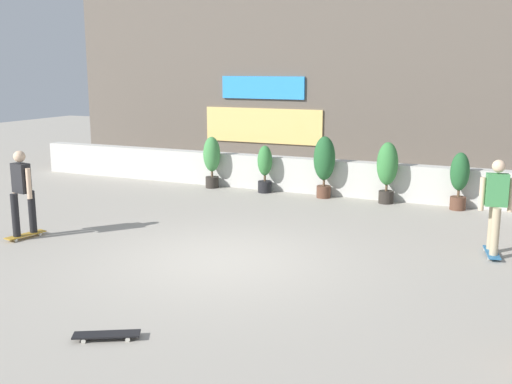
{
  "coord_description": "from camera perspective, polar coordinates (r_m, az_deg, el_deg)",
  "views": [
    {
      "loc": [
        4.59,
        -8.79,
        3.22
      ],
      "look_at": [
        0.0,
        1.5,
        0.9
      ],
      "focal_mm": 42.5,
      "sensor_mm": 36.0,
      "label": 1
    }
  ],
  "objects": [
    {
      "name": "ground_plane",
      "position": [
        10.42,
        -3.38,
        -6.38
      ],
      "size": [
        48.0,
        48.0,
        0.0
      ],
      "primitive_type": "plane",
      "color": "#A8A093"
    },
    {
      "name": "planter_wall",
      "position": [
        15.73,
        6.69,
        1.42
      ],
      "size": [
        18.0,
        0.4,
        0.9
      ],
      "primitive_type": "cube",
      "color": "beige",
      "rests_on": "ground"
    },
    {
      "name": "building_backdrop",
      "position": [
        19.34,
        10.51,
        11.53
      ],
      "size": [
        20.0,
        2.08,
        6.5
      ],
      "color": "#60564C",
      "rests_on": "ground"
    },
    {
      "name": "potted_plant_0",
      "position": [
        16.46,
        -4.18,
        3.14
      ],
      "size": [
        0.46,
        0.46,
        1.4
      ],
      "color": "#2D2823",
      "rests_on": "ground"
    },
    {
      "name": "potted_plant_1",
      "position": [
        15.81,
        0.84,
        2.35
      ],
      "size": [
        0.38,
        0.38,
        1.24
      ],
      "color": "black",
      "rests_on": "ground"
    },
    {
      "name": "potted_plant_2",
      "position": [
        15.21,
        6.45,
        2.82
      ],
      "size": [
        0.54,
        0.54,
        1.55
      ],
      "color": "brown",
      "rests_on": "ground"
    },
    {
      "name": "potted_plant_3",
      "position": [
        14.83,
        12.25,
        2.22
      ],
      "size": [
        0.51,
        0.51,
        1.48
      ],
      "color": "#2D2823",
      "rests_on": "ground"
    },
    {
      "name": "potted_plant_4",
      "position": [
        14.61,
        18.61,
        1.28
      ],
      "size": [
        0.43,
        0.43,
        1.33
      ],
      "color": "brown",
      "rests_on": "ground"
    },
    {
      "name": "skater_by_wall_right",
      "position": [
        11.14,
        21.64,
        -1.0
      ],
      "size": [
        0.55,
        0.82,
        1.7
      ],
      "color": "#266699",
      "rests_on": "ground"
    },
    {
      "name": "skater_mid_plaza",
      "position": [
        12.29,
        -21.16,
        0.16
      ],
      "size": [
        0.55,
        0.82,
        1.7
      ],
      "color": "#BF8C26",
      "rests_on": "ground"
    },
    {
      "name": "skateboard_near_camera",
      "position": [
        7.71,
        -13.89,
        -12.91
      ],
      "size": [
        0.8,
        0.56,
        0.08
      ],
      "color": "black",
      "rests_on": "ground"
    }
  ]
}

